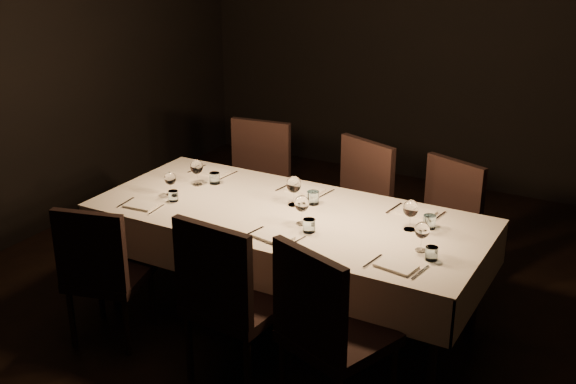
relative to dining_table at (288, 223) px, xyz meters
The scene contains 14 objects.
room 0.81m from the dining_table, ahead, with size 5.01×6.01×3.01m.
dining_table is the anchor object (origin of this frame).
chair_near_left 1.19m from the dining_table, 135.98° to the right, with size 0.55×0.55×0.94m.
place_setting_near_left 0.87m from the dining_table, 165.35° to the right, with size 0.30×0.39×0.16m.
chair_near_center 0.80m from the dining_table, 85.61° to the right, with size 0.53×0.53×1.04m.
place_setting_near_center 0.31m from the dining_table, 52.35° to the right, with size 0.35×0.41×0.19m.
chair_near_right 1.06m from the dining_table, 50.10° to the right, with size 0.63×0.63×1.03m.
place_setting_near_right 0.97m from the dining_table, 13.15° to the right, with size 0.33×0.40×0.18m.
chair_far_left 1.13m from the dining_table, 132.46° to the left, with size 0.55×0.55×1.02m.
place_setting_far_left 0.83m from the dining_table, 164.54° to the left, with size 0.34×0.41×0.18m.
chair_far_center 0.78m from the dining_table, 80.73° to the left, with size 0.63×0.63×1.02m.
place_setting_far_center 0.27m from the dining_table, 94.73° to the left, with size 0.37×0.42×0.20m.
chair_far_right 1.12m from the dining_table, 46.03° to the left, with size 0.60×0.60×0.97m.
place_setting_far_right 0.82m from the dining_table, 15.66° to the left, with size 0.35×0.41×0.19m.
Camera 1 is at (2.05, -3.69, 2.56)m, focal length 45.00 mm.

